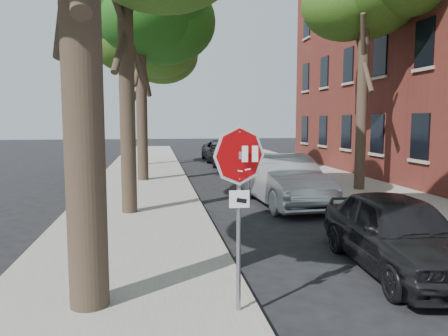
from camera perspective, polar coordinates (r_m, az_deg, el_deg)
The scene contains 12 objects.
ground at distance 6.70m, azimuth 8.09°, elevation -18.43°, with size 120.00×120.00×0.00m, color black.
sidewalk_left at distance 18.04m, azimuth -10.99°, elevation -2.55°, with size 4.00×55.00×0.12m, color gray.
sidewalk_right at distance 19.65m, azimuth 14.64°, elevation -1.92°, with size 4.00×55.00×0.12m, color gray.
curb_left at distance 18.07m, azimuth -4.48°, elevation -2.42°, with size 0.12×55.00×0.13m, color #9E9384.
curb_right at distance 18.92m, azimuth 8.94°, elevation -2.08°, with size 0.12×55.00×0.13m, color #9E9384.
stop_sign at distance 5.96m, azimuth 2.00°, elevation -1.89°, with size 0.76×0.34×2.61m.
tree_far at distance 27.30m, azimuth -11.10°, elevation 15.49°, with size 5.29×4.91×9.33m.
tree_right at distance 18.27m, azimuth 17.75°, elevation 19.99°, with size 5.29×4.91×9.33m.
car_a at distance 8.79m, azimuth 21.77°, elevation -7.80°, with size 1.71×4.25×1.45m, color black.
car_b at distance 14.45m, azimuth 7.83°, elevation -1.59°, with size 1.76×5.04×1.66m, color #94979B.
car_c at distance 24.22m, azimuth 1.63°, elevation 1.59°, with size 2.27×5.59×1.62m, color #48484D.
car_d at distance 29.76m, azimuth -0.36°, elevation 2.26°, with size 2.34×5.07×1.41m, color black.
Camera 1 is at (-1.82, -5.81, 2.80)m, focal length 35.00 mm.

